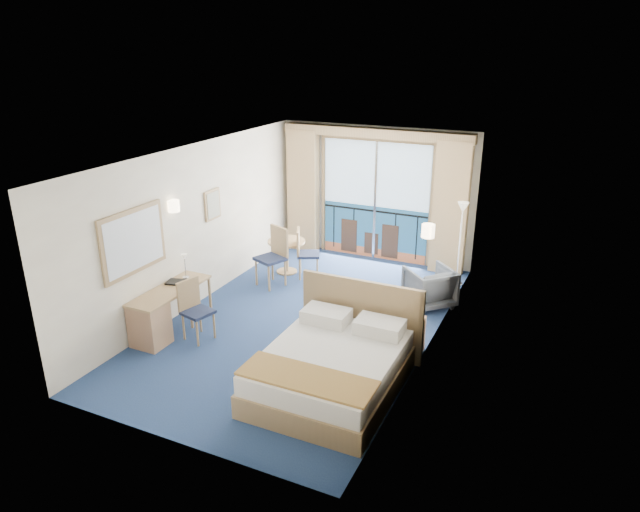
{
  "coord_description": "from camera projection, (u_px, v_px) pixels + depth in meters",
  "views": [
    {
      "loc": [
        3.69,
        -7.33,
        4.24
      ],
      "look_at": [
        0.18,
        0.2,
        1.09
      ],
      "focal_mm": 32.0,
      "sensor_mm": 36.0,
      "label": 1
    }
  ],
  "objects": [
    {
      "name": "round_table",
      "position": [
        286.0,
        248.0,
        10.96
      ],
      "size": [
        0.72,
        0.72,
        0.65
      ],
      "color": "tan",
      "rests_on": "ground"
    },
    {
      "name": "wall_print",
      "position": [
        213.0,
        205.0,
        9.77
      ],
      "size": [
        0.04,
        0.42,
        0.52
      ],
      "color": "tan",
      "rests_on": "room_walls"
    },
    {
      "name": "mirror",
      "position": [
        133.0,
        241.0,
        8.13
      ],
      "size": [
        0.05,
        1.25,
        0.95
      ],
      "color": "tan",
      "rests_on": "room_walls"
    },
    {
      "name": "curtain_left",
      "position": [
        303.0,
        191.0,
        11.94
      ],
      "size": [
        0.65,
        0.22,
        2.55
      ],
      "primitive_type": "cube",
      "color": "tan",
      "rests_on": "room_walls"
    },
    {
      "name": "table_chair_b",
      "position": [
        274.0,
        253.0,
        10.38
      ],
      "size": [
        0.61,
        0.62,
        1.09
      ],
      "rotation": [
        0.0,
        0.0,
        -0.39
      ],
      "color": "#1C2543",
      "rests_on": "ground"
    },
    {
      "name": "armchair",
      "position": [
        430.0,
        287.0,
        9.63
      ],
      "size": [
        1.03,
        1.03,
        0.67
      ],
      "primitive_type": "imported",
      "rotation": [
        0.0,
        0.0,
        3.93
      ],
      "color": "#484F58",
      "rests_on": "ground"
    },
    {
      "name": "folder",
      "position": [
        177.0,
        282.0,
        8.89
      ],
      "size": [
        0.35,
        0.3,
        0.03
      ],
      "primitive_type": "cube",
      "rotation": [
        0.0,
        0.0,
        0.24
      ],
      "color": "black",
      "rests_on": "desk"
    },
    {
      "name": "pelmet",
      "position": [
        376.0,
        133.0,
        10.89
      ],
      "size": [
        3.8,
        0.25,
        0.18
      ],
      "primitive_type": "cube",
      "color": "tan",
      "rests_on": "room_walls"
    },
    {
      "name": "desk",
      "position": [
        154.0,
        318.0,
        8.44
      ],
      "size": [
        0.51,
        1.47,
        0.69
      ],
      "color": "tan",
      "rests_on": "ground"
    },
    {
      "name": "phone",
      "position": [
        409.0,
        316.0,
        8.07
      ],
      "size": [
        0.23,
        0.19,
        0.09
      ],
      "primitive_type": "cube",
      "rotation": [
        0.0,
        0.0,
        -0.2
      ],
      "color": "white",
      "rests_on": "nightstand"
    },
    {
      "name": "table_chair_a",
      "position": [
        304.0,
        250.0,
        10.73
      ],
      "size": [
        0.55,
        0.55,
        0.95
      ],
      "rotation": [
        0.0,
        0.0,
        2.01
      ],
      "color": "#1C2543",
      "rests_on": "ground"
    },
    {
      "name": "nightstand",
      "position": [
        408.0,
        336.0,
        8.18
      ],
      "size": [
        0.41,
        0.39,
        0.54
      ],
      "primitive_type": "cube",
      "color": "#A47A57",
      "rests_on": "ground"
    },
    {
      "name": "bed",
      "position": [
        333.0,
        366.0,
        7.32
      ],
      "size": [
        1.8,
        2.14,
        1.13
      ],
      "color": "tan",
      "rests_on": "ground"
    },
    {
      "name": "curtain_right",
      "position": [
        450.0,
        209.0,
        10.71
      ],
      "size": [
        0.65,
        0.22,
        2.55
      ],
      "primitive_type": "cube",
      "color": "tan",
      "rests_on": "room_walls"
    },
    {
      "name": "room_walls",
      "position": [
        304.0,
        216.0,
        8.54
      ],
      "size": [
        4.04,
        6.54,
        2.72
      ],
      "color": "beige",
      "rests_on": "ground"
    },
    {
      "name": "desk_chair",
      "position": [
        194.0,
        306.0,
        8.51
      ],
      "size": [
        0.49,
        0.48,
        0.92
      ],
      "rotation": [
        0.0,
        0.0,
        1.32
      ],
      "color": "#1C2543",
      "rests_on": "ground"
    },
    {
      "name": "sconce_left",
      "position": [
        174.0,
        206.0,
        8.78
      ],
      "size": [
        0.18,
        0.18,
        0.18
      ],
      "primitive_type": "cylinder",
      "color": "#FFE3B2",
      "rests_on": "room_walls"
    },
    {
      "name": "sconce_right",
      "position": [
        428.0,
        231.0,
        7.62
      ],
      "size": [
        0.18,
        0.18,
        0.18
      ],
      "primitive_type": "cylinder",
      "color": "#FFE3B2",
      "rests_on": "room_walls"
    },
    {
      "name": "floor",
      "position": [
        305.0,
        321.0,
        9.17
      ],
      "size": [
        6.5,
        6.5,
        0.0
      ],
      "primitive_type": "plane",
      "color": "navy",
      "rests_on": "ground"
    },
    {
      "name": "balcony_door",
      "position": [
        375.0,
        204.0,
        11.5
      ],
      "size": [
        2.36,
        0.03,
        2.52
      ],
      "color": "navy",
      "rests_on": "room_walls"
    },
    {
      "name": "desk_lamp",
      "position": [
        185.0,
        261.0,
        8.94
      ],
      "size": [
        0.11,
        0.11,
        0.4
      ],
      "color": "silver",
      "rests_on": "desk"
    },
    {
      "name": "floor_lamp",
      "position": [
        462.0,
        223.0,
        10.16
      ],
      "size": [
        0.22,
        0.22,
        1.57
      ],
      "color": "silver",
      "rests_on": "ground"
    }
  ]
}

